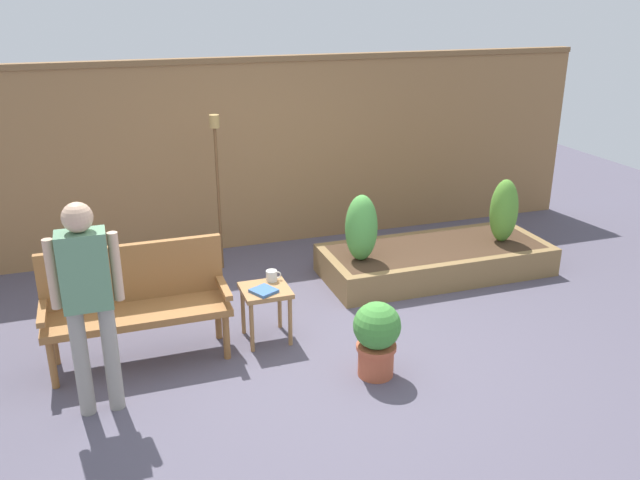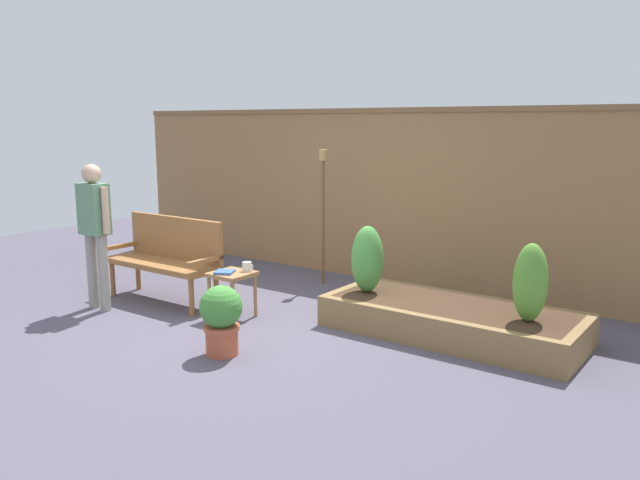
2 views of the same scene
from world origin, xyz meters
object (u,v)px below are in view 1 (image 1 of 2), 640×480
at_px(cup_on_table, 272,276).
at_px(shrub_near_bench, 361,228).
at_px(side_table, 266,297).
at_px(person_by_bench, 87,292).
at_px(potted_boxwood, 377,336).
at_px(garden_bench, 136,295).
at_px(book_on_table, 264,291).
at_px(tiki_torch, 217,165).
at_px(shrub_far_corner, 504,211).

bearing_deg(cup_on_table, shrub_near_bench, 29.27).
xyz_separation_m(side_table, person_by_bench, (-1.38, -0.62, 0.54)).
relative_size(shrub_near_bench, person_by_bench, 0.43).
relative_size(cup_on_table, potted_boxwood, 0.22).
relative_size(garden_bench, book_on_table, 7.66).
distance_m(cup_on_table, book_on_table, 0.24).
relative_size(cup_on_table, tiki_torch, 0.08).
distance_m(garden_bench, side_table, 1.06).
xyz_separation_m(shrub_near_bench, person_by_bench, (-2.54, -1.35, 0.30)).
distance_m(cup_on_table, shrub_far_corner, 2.77).
relative_size(book_on_table, tiki_torch, 0.11).
relative_size(book_on_table, person_by_bench, 0.12).
bearing_deg(potted_boxwood, side_table, 128.67).
bearing_deg(side_table, shrub_near_bench, 32.06).
relative_size(potted_boxwood, shrub_far_corner, 0.90).
distance_m(cup_on_table, shrub_near_bench, 1.24).
bearing_deg(shrub_near_bench, book_on_table, -146.17).
relative_size(garden_bench, shrub_near_bench, 2.13).
relative_size(tiki_torch, person_by_bench, 1.07).
xyz_separation_m(side_table, shrub_near_bench, (1.17, 0.73, 0.24)).
relative_size(shrub_near_bench, shrub_far_corner, 0.99).
bearing_deg(cup_on_table, side_table, -125.86).
bearing_deg(shrub_far_corner, cup_on_table, -167.45).
relative_size(cup_on_table, person_by_bench, 0.09).
bearing_deg(shrub_near_bench, potted_boxwood, -107.92).
bearing_deg(tiki_torch, potted_boxwood, -73.92).
bearing_deg(shrub_far_corner, book_on_table, -164.14).
relative_size(side_table, shrub_near_bench, 0.71).
distance_m(potted_boxwood, shrub_near_bench, 1.66).
bearing_deg(potted_boxwood, tiki_torch, 106.08).
distance_m(garden_bench, shrub_far_corner, 3.90).
bearing_deg(potted_boxwood, cup_on_table, 120.76).
height_order(shrub_near_bench, tiki_torch, tiki_torch).
bearing_deg(side_table, cup_on_table, 54.14).
height_order(book_on_table, shrub_far_corner, shrub_far_corner).
height_order(side_table, cup_on_table, cup_on_table).
distance_m(side_table, shrub_near_bench, 1.40).
bearing_deg(cup_on_table, shrub_far_corner, 12.55).
bearing_deg(shrub_far_corner, garden_bench, -170.23).
height_order(garden_bench, person_by_bench, person_by_bench).
relative_size(cup_on_table, shrub_near_bench, 0.20).
bearing_deg(tiki_torch, book_on_table, -89.07).
bearing_deg(book_on_table, side_table, 39.03).
bearing_deg(side_table, tiki_torch, 92.05).
height_order(potted_boxwood, tiki_torch, tiki_torch).
relative_size(book_on_table, shrub_near_bench, 0.28).
height_order(potted_boxwood, person_by_bench, person_by_bench).
height_order(cup_on_table, tiki_torch, tiki_torch).
height_order(shrub_far_corner, person_by_bench, person_by_bench).
bearing_deg(shrub_near_bench, person_by_bench, -152.00).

